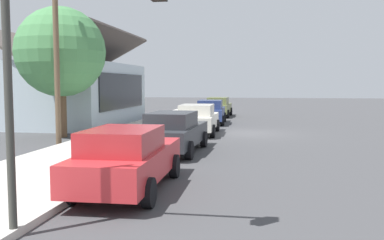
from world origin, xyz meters
TOP-DOWN VIEW (x-y plane):
  - ground_plane at (0.00, 0.00)m, footprint 120.00×120.00m
  - sidewalk_curb at (0.00, 5.60)m, footprint 60.00×4.20m
  - car_cherry at (-13.02, 2.65)m, footprint 4.85×2.05m
  - car_charcoal at (-7.06, 2.69)m, footprint 4.96×2.13m
  - car_ivory at (-0.98, 2.67)m, footprint 4.70×2.14m
  - car_navy at (5.08, 2.69)m, footprint 4.68×2.08m
  - car_olive at (11.37, 2.78)m, footprint 4.71×2.01m
  - storefront_building at (3.54, 11.98)m, footprint 11.13×7.78m
  - shade_tree at (-3.25, 9.16)m, footprint 4.41×4.41m
  - traffic_light_main at (-16.49, 2.54)m, footprint 0.37×2.79m
  - utility_pole_wooden at (-5.60, 8.20)m, footprint 1.80×0.24m
  - fire_hydrant_red at (-7.31, 4.20)m, footprint 0.22×0.22m

SIDE VIEW (x-z plane):
  - ground_plane at x=0.00m, z-range 0.00..0.00m
  - sidewalk_curb at x=0.00m, z-range 0.00..0.16m
  - fire_hydrant_red at x=-7.31m, z-range 0.14..0.85m
  - car_navy at x=5.08m, z-range 0.02..1.61m
  - car_olive at x=11.37m, z-range 0.02..1.61m
  - car_cherry at x=-13.02m, z-range 0.02..1.61m
  - car_ivory at x=-0.98m, z-range 0.02..1.61m
  - car_charcoal at x=-7.06m, z-range 0.02..1.61m
  - storefront_building at x=3.54m, z-range -0.91..5.18m
  - traffic_light_main at x=-16.49m, z-range 0.89..6.09m
  - utility_pole_wooden at x=-5.60m, z-range 0.18..7.68m
  - shade_tree at x=-3.25m, z-range 0.99..7.42m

